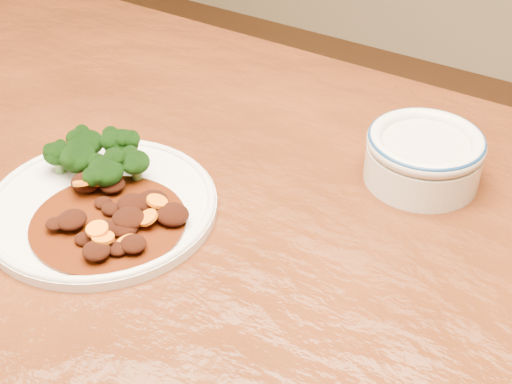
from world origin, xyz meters
The scene contains 5 objects.
dining_table centered at (0.00, 0.00, 0.67)m, with size 1.51×0.91×0.75m.
dinner_plate centered at (-0.15, -0.03, 0.76)m, with size 0.26×0.26×0.02m.
broccoli_florets centered at (-0.19, 0.02, 0.79)m, with size 0.12×0.09×0.05m.
mince_stew centered at (-0.12, -0.04, 0.77)m, with size 0.17×0.17×0.03m.
dip_bowl centered at (0.13, 0.22, 0.78)m, with size 0.14×0.14×0.06m.
Camera 1 is at (0.32, -0.46, 1.25)m, focal length 50.00 mm.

